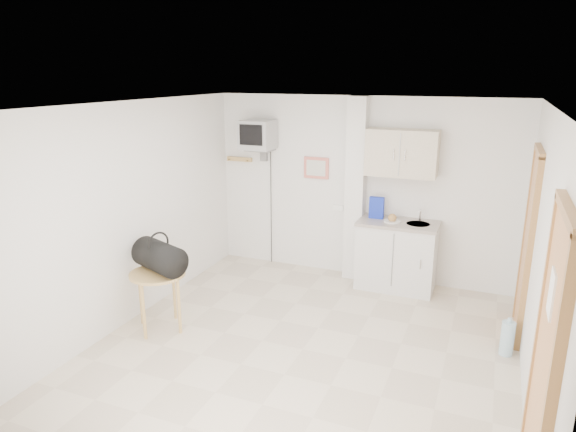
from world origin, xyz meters
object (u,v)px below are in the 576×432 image
at_px(round_table, 158,280).
at_px(water_bottle, 507,338).
at_px(duffel_bag, 160,257).
at_px(crt_television, 258,136).

height_order(round_table, water_bottle, round_table).
distance_m(duffel_bag, water_bottle, 3.75).
xyz_separation_m(round_table, duffel_bag, (0.01, 0.04, 0.26)).
distance_m(round_table, water_bottle, 3.74).
distance_m(crt_television, duffel_bag, 2.42).
bearing_deg(duffel_bag, water_bottle, 34.75).
bearing_deg(water_bottle, duffel_bag, -167.06).
height_order(crt_television, water_bottle, crt_television).
bearing_deg(duffel_bag, crt_television, 106.83).
height_order(crt_television, duffel_bag, crt_television).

